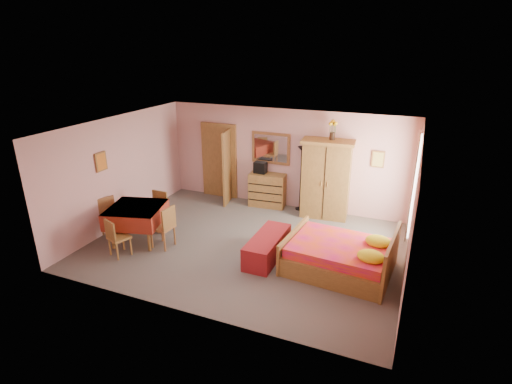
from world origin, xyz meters
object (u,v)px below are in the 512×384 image
at_px(floor_lamp, 301,179).
at_px(chair_west, 111,218).
at_px(dining_table, 138,224).
at_px(chair_south, 119,237).
at_px(chest_of_drawers, 268,190).
at_px(wall_mirror, 271,148).
at_px(bench, 267,247).
at_px(stereo, 260,167).
at_px(sunflower_vase, 333,130).
at_px(chair_north, 156,211).
at_px(wardrobe, 326,179).
at_px(bed, 340,248).
at_px(chair_east, 162,227).

bearing_deg(floor_lamp, chair_west, -138.65).
xyz_separation_m(dining_table, chair_south, (0.05, -0.66, 0.00)).
distance_m(chest_of_drawers, chair_west, 4.01).
distance_m(wall_mirror, floor_lamp, 1.13).
xyz_separation_m(bench, chair_south, (-2.85, -1.07, 0.17)).
xyz_separation_m(stereo, floor_lamp, (1.09, 0.08, -0.20)).
distance_m(sunflower_vase, chair_north, 4.59).
distance_m(stereo, wardrobe, 1.79).
height_order(wardrobe, chair_west, wardrobe).
height_order(chest_of_drawers, chair_north, chest_of_drawers).
bearing_deg(floor_lamp, wall_mirror, 172.22).
relative_size(wardrobe, chair_south, 2.38).
xyz_separation_m(floor_lamp, wardrobe, (0.70, -0.19, 0.14)).
xyz_separation_m(wardrobe, chair_west, (-4.22, -2.91, -0.55)).
distance_m(sunflower_vase, chair_south, 5.37).
height_order(bed, chair_north, bed).
relative_size(floor_lamp, chair_north, 1.90).
relative_size(stereo, chair_west, 0.36).
relative_size(chest_of_drawers, chair_east, 1.02).
height_order(floor_lamp, chair_south, floor_lamp).
distance_m(stereo, bed, 3.70).
distance_m(sunflower_vase, chair_west, 5.52).
distance_m(wardrobe, chair_north, 4.17).
bearing_deg(wall_mirror, dining_table, -120.09).
bearing_deg(sunflower_vase, wardrobe, -132.09).
xyz_separation_m(wall_mirror, bed, (2.43, -2.72, -1.09)).
xyz_separation_m(wardrobe, bench, (-0.59, -2.50, -0.75)).
distance_m(chest_of_drawers, chair_east, 3.26).
xyz_separation_m(wardrobe, chair_south, (-3.44, -3.57, -0.57)).
height_order(wardrobe, bed, wardrobe).
bearing_deg(bed, stereo, 141.31).
xyz_separation_m(sunflower_vase, chair_west, (-4.29, -2.98, -1.77)).
bearing_deg(chair_east, sunflower_vase, -40.05).
height_order(floor_lamp, chair_east, floor_lamp).
distance_m(sunflower_vase, bed, 3.14).
bearing_deg(sunflower_vase, bench, -104.32).
xyz_separation_m(bench, dining_table, (-2.91, -0.41, 0.17)).
distance_m(chest_of_drawers, wardrobe, 1.67).
xyz_separation_m(stereo, sunflower_vase, (1.86, -0.03, 1.16)).
relative_size(wall_mirror, chair_east, 1.14).
height_order(chest_of_drawers, bench, chest_of_drawers).
relative_size(wardrobe, sunflower_vase, 4.14).
distance_m(floor_lamp, wardrobe, 0.74).
height_order(chest_of_drawers, wall_mirror, wall_mirror).
bearing_deg(chair_west, sunflower_vase, 147.86).
xyz_separation_m(chest_of_drawers, bed, (2.43, -2.51, 0.01)).
bearing_deg(chest_of_drawers, bed, -50.74).
bearing_deg(wardrobe, bench, -108.19).
relative_size(wall_mirror, bench, 0.73).
bearing_deg(chair_west, stereo, 164.15).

